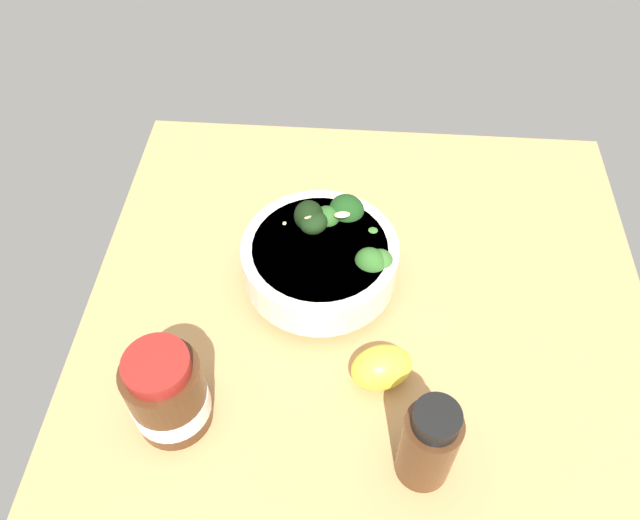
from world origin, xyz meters
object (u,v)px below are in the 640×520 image
object	(u,v)px
bottle_tall	(168,394)
bottle_short	(429,444)
bowl_of_broccoli	(323,256)
lemon_wedge	(381,368)

from	to	relation	value
bottle_tall	bottle_short	bearing A→B (deg)	172.08
bowl_of_broccoli	bottle_short	bearing A→B (deg)	116.75
lemon_wedge	bottle_tall	size ratio (longest dim) A/B	0.60
lemon_wedge	bottle_tall	world-z (taller)	bottle_tall
bowl_of_broccoli	bottle_short	xyz separation A→B (cm)	(-11.08, 21.98, 1.20)
lemon_wedge	bottle_short	size ratio (longest dim) A/B	0.57
bottle_tall	bottle_short	world-z (taller)	bottle_short
bowl_of_broccoli	bottle_tall	world-z (taller)	bottle_tall
bottle_tall	bottle_short	distance (cm)	24.96
lemon_wedge	bottle_tall	xyz separation A→B (cm)	(20.61, 5.78, 2.54)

